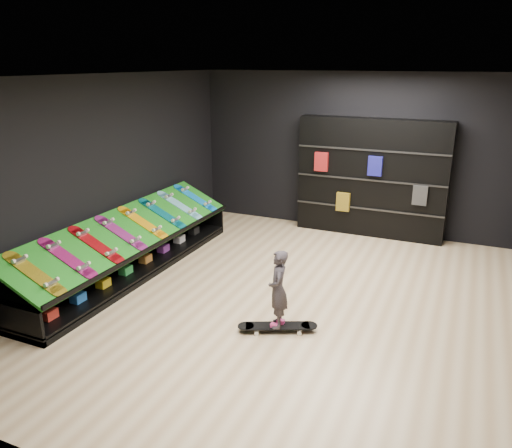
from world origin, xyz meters
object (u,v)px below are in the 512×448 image
at_px(display_rack, 131,257).
at_px(child, 278,304).
at_px(floor_skateboard, 278,328).
at_px(back_shelving, 371,178).

relative_size(display_rack, child, 7.69).
xyz_separation_m(display_rack, floor_skateboard, (2.78, -0.80, -0.20)).
height_order(display_rack, back_shelving, back_shelving).
height_order(back_shelving, child, back_shelving).
height_order(display_rack, child, child).
bearing_deg(back_shelving, child, -93.45).
bearing_deg(display_rack, floor_skateboard, -15.99).
distance_m(display_rack, back_shelving, 4.57).
relative_size(display_rack, back_shelving, 1.64).
bearing_deg(floor_skateboard, back_shelving, 61.75).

